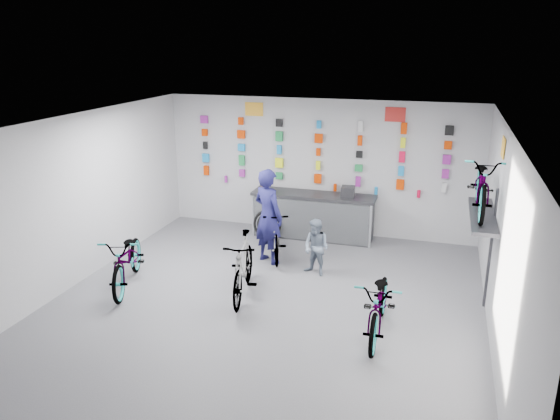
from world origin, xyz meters
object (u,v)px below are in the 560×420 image
(clerk, at_px, (268,216))
(customer, at_px, (316,248))
(bike_service, at_px, (275,232))
(bike_left, at_px, (128,259))
(bike_center, at_px, (243,267))
(bike_right, at_px, (380,304))
(counter, at_px, (313,216))

(clerk, bearing_deg, customer, -169.68)
(bike_service, height_order, customer, customer)
(bike_service, bearing_deg, customer, -53.02)
(bike_left, relative_size, clerk, 1.03)
(bike_center, height_order, bike_right, bike_center)
(bike_left, xyz_separation_m, bike_center, (2.09, 0.23, 0.03))
(counter, relative_size, customer, 2.52)
(bike_service, height_order, clerk, clerk)
(bike_left, bearing_deg, clerk, 22.73)
(bike_service, distance_m, customer, 1.18)
(bike_center, xyz_separation_m, bike_right, (2.38, -0.60, -0.05))
(bike_left, distance_m, bike_right, 4.48)
(bike_center, bearing_deg, customer, 40.40)
(counter, bearing_deg, clerk, -107.91)
(counter, relative_size, bike_right, 1.45)
(bike_right, height_order, clerk, clerk)
(bike_right, relative_size, bike_service, 1.08)
(customer, bearing_deg, counter, 127.69)
(bike_center, height_order, customer, bike_center)
(customer, bearing_deg, bike_center, -106.20)
(bike_right, relative_size, customer, 1.73)
(counter, relative_size, clerk, 1.44)
(bike_left, distance_m, customer, 3.39)
(bike_left, xyz_separation_m, customer, (3.07, 1.45, 0.03))
(bike_right, height_order, bike_service, bike_service)
(counter, xyz_separation_m, bike_left, (-2.54, -3.39, 0.02))
(counter, height_order, bike_center, bike_center)
(counter, xyz_separation_m, bike_center, (-0.45, -3.16, 0.05))
(bike_left, height_order, bike_service, bike_service)
(bike_right, bearing_deg, counter, 116.40)
(counter, distance_m, customer, 2.01)
(customer, bearing_deg, bike_right, -30.25)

